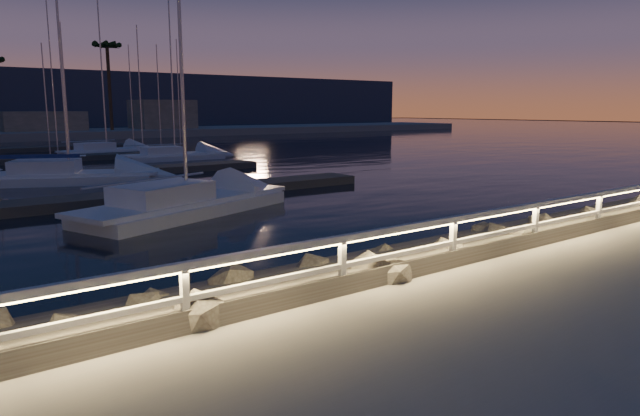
# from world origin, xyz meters

# --- Properties ---
(ground) EXTENTS (400.00, 400.00, 0.00)m
(ground) POSITION_xyz_m (0.00, 0.00, 0.00)
(ground) COLOR gray
(ground) RESTS_ON ground
(harbor_water) EXTENTS (400.00, 440.00, 0.60)m
(harbor_water) POSITION_xyz_m (0.00, 31.22, -0.97)
(harbor_water) COLOR black
(harbor_water) RESTS_ON ground
(guard_rail) EXTENTS (44.11, 0.12, 1.06)m
(guard_rail) POSITION_xyz_m (-0.07, -0.00, 0.77)
(guard_rail) COLOR silver
(guard_rail) RESTS_ON ground
(riprap) EXTENTS (30.98, 2.91, 1.35)m
(riprap) POSITION_xyz_m (0.70, 1.17, -0.15)
(riprap) COLOR #676258
(riprap) RESTS_ON ground
(floating_docks) EXTENTS (22.00, 36.00, 0.40)m
(floating_docks) POSITION_xyz_m (0.00, 32.50, -0.40)
(floating_docks) COLOR #5B534B
(floating_docks) RESTS_ON ground
(palm_right) EXTENTS (3.00, 3.00, 12.20)m
(palm_right) POSITION_xyz_m (16.00, 72.00, 11.03)
(palm_right) COLOR brown
(palm_right) RESTS_ON ground
(sailboat_c) EXTENTS (9.34, 5.56, 15.35)m
(sailboat_c) POSITION_xyz_m (0.08, 11.91, -0.14)
(sailboat_c) COLOR silver
(sailboat_c) RESTS_ON ground
(sailboat_g) EXTENTS (9.07, 5.96, 15.08)m
(sailboat_g) POSITION_xyz_m (-1.17, 24.07, -0.14)
(sailboat_g) COLOR silver
(sailboat_g) RESTS_ON ground
(sailboat_k) EXTENTS (8.04, 3.76, 13.17)m
(sailboat_k) POSITION_xyz_m (5.90, 41.20, -0.18)
(sailboat_k) COLOR silver
(sailboat_k) RESTS_ON ground
(sailboat_l) EXTENTS (7.88, 2.60, 13.19)m
(sailboat_l) POSITION_xyz_m (8.80, 33.86, -0.20)
(sailboat_l) COLOR silver
(sailboat_l) RESTS_ON ground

